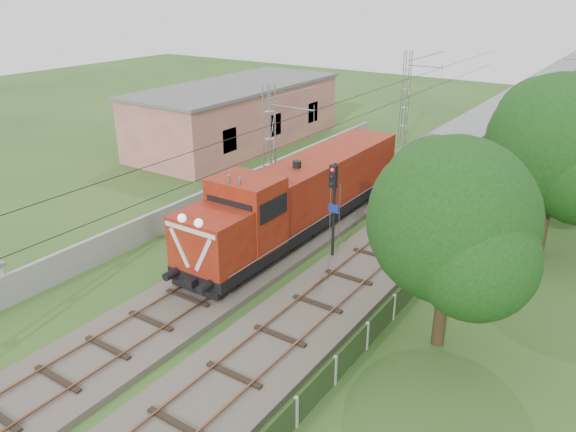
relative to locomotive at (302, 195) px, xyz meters
The scene contains 11 objects.
ground 11.07m from the locomotive, 90.00° to the right, with size 140.00×140.00×0.00m, color #2B4E1D.
track_main 4.39m from the locomotive, 90.00° to the right, with size 4.20×70.00×0.45m.
track_side 10.67m from the locomotive, 61.42° to the left, with size 4.20×80.00×0.45m.
catenary 3.60m from the locomotive, 158.23° to the left, with size 3.31×70.00×8.00m.
boundary_wall 6.79m from the locomotive, 169.74° to the left, with size 0.25×40.00×1.50m, color #9E9E99.
station_building 19.96m from the locomotive, 138.69° to the left, with size 8.40×20.40×5.22m.
fence 11.32m from the locomotive, 44.36° to the right, with size 0.12×32.00×1.20m.
locomotive is the anchor object (origin of this frame).
signal_post 3.95m from the locomotive, 33.19° to the right, with size 0.57×0.45×5.20m.
tree_a 12.17m from the locomotive, 30.06° to the right, with size 6.45×6.14×8.36m.
tree_b 13.22m from the locomotive, 21.22° to the left, with size 7.24×6.90×9.39m.
Camera 1 is at (15.58, -13.77, 13.15)m, focal length 35.00 mm.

